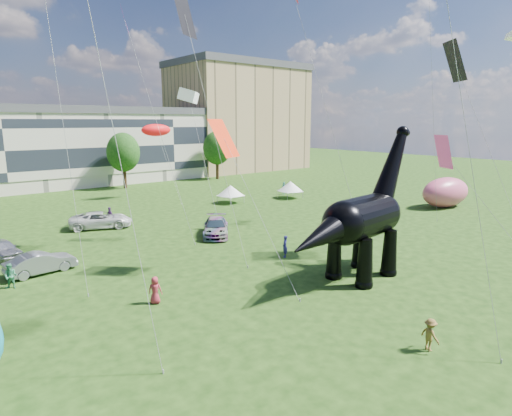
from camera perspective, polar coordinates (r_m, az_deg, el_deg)
ground at (r=25.56m, az=14.26°, el=-13.48°), size 220.00×220.00×0.00m
apartment_block at (r=98.16m, az=-2.38°, el=11.68°), size 28.00×18.00×22.00m
tree_mid_right at (r=71.88m, az=-17.30°, el=7.50°), size 5.20×5.20×9.44m
tree_far_right at (r=80.37m, az=-5.23°, el=8.33°), size 5.20×5.20×9.44m
dinosaur_sculpture at (r=29.57m, az=13.61°, el=-1.73°), size 13.14×3.93×10.71m
car_silver at (r=39.42m, az=-30.74°, el=-4.72°), size 2.67×4.61×1.47m
car_grey at (r=34.23m, az=-26.78°, el=-6.55°), size 4.83×2.16×1.54m
car_white at (r=46.07m, az=-19.97°, el=-1.50°), size 6.64×4.83×1.68m
car_dark at (r=40.64m, az=-5.37°, el=-2.56°), size 5.10×5.92×1.63m
gazebo_near at (r=56.53m, az=-3.41°, el=2.34°), size 3.87×3.87×2.39m
gazebo_far at (r=60.30m, az=4.60°, el=2.90°), size 4.00×4.00×2.39m
inflatable_pink at (r=58.86m, az=23.95°, el=1.93°), size 7.98×4.78×3.76m
visitors at (r=32.96m, az=-13.28°, el=-6.10°), size 56.03×37.69×1.84m
kites at (r=35.07m, az=-9.10°, el=21.06°), size 62.78×47.85×24.19m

